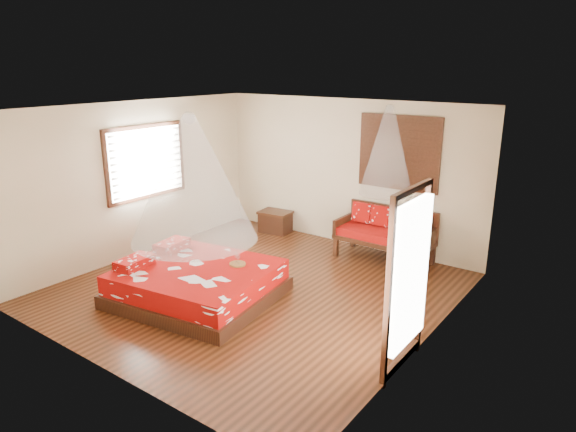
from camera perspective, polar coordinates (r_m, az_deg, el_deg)
name	(u,v)px	position (r m, az deg, el deg)	size (l,w,h in m)	color
room	(255,203)	(7.71, -3.73, 1.40)	(5.54, 5.54, 2.84)	black
bed	(197,283)	(7.90, -10.12, -7.29)	(2.46, 2.28, 0.65)	black
daybed	(386,232)	(9.36, 10.85, -1.73)	(1.71, 0.76, 0.94)	black
storage_chest	(275,221)	(10.78, -1.42, -0.60)	(0.69, 0.54, 0.45)	black
shutter_panel	(399,153)	(9.33, 12.22, 6.88)	(1.52, 0.06, 1.32)	black
window_left	(146,162)	(9.69, -15.47, 5.81)	(0.10, 1.74, 1.34)	black
glazed_door	(406,280)	(5.99, 13.01, -6.97)	(0.08, 1.02, 2.16)	black
wine_tray	(237,262)	(7.79, -5.64, -5.08)	(0.25, 0.25, 0.20)	brown
mosquito_net_main	(192,179)	(7.39, -10.62, 4.07)	(1.82, 1.82, 1.80)	white
mosquito_net_daybed	(388,151)	(8.89, 11.01, 7.14)	(0.92, 0.92, 1.50)	white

